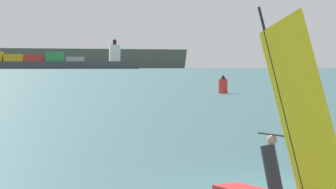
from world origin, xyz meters
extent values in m
plane|color=#386066|center=(0.00, 0.00, 0.00)|extent=(4000.00, 4000.00, 0.00)
cylinder|color=black|center=(-0.58, -1.88, 2.15)|extent=(0.71, 1.45, 4.08)
cube|color=yellow|center=(-0.32, -2.43, 1.98)|extent=(1.14, 2.41, 4.18)
cylinder|color=black|center=(-0.61, -1.80, 1.42)|extent=(0.59, 1.23, 0.04)
cylinder|color=#2D2D33|center=(-0.70, -1.61, 0.65)|extent=(0.54, 0.69, 1.11)
sphere|color=tan|center=(-0.70, -1.61, 1.30)|extent=(0.22, 0.22, 0.22)
cube|color=#3F444C|center=(-26.07, 750.99, 4.05)|extent=(213.21, 26.24, 8.10)
cube|color=silver|center=(54.89, 750.48, 17.31)|extent=(11.58, 18.38, 18.41)
cylinder|color=black|center=(54.89, 750.48, 29.51)|extent=(4.00, 4.00, 6.00)
cube|color=#99999E|center=(11.11, 750.75, 10.70)|extent=(19.95, 22.55, 5.20)
cube|color=#2D8C47|center=(-10.90, 750.89, 13.30)|extent=(19.95, 22.55, 10.40)
cube|color=red|center=(-32.92, 751.03, 12.00)|extent=(19.95, 22.55, 7.80)
cube|color=gold|center=(-54.93, 751.17, 12.00)|extent=(19.95, 22.55, 7.80)
cube|color=#4C564C|center=(293.39, 1227.48, 13.63)|extent=(1454.66, 681.97, 27.26)
cylinder|color=red|center=(11.83, 55.12, 0.75)|extent=(0.97, 0.97, 1.50)
cone|color=black|center=(11.83, 55.12, 1.75)|extent=(0.68, 0.68, 0.50)
camera|label=1|loc=(-5.20, -15.80, 2.89)|focal=73.50mm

